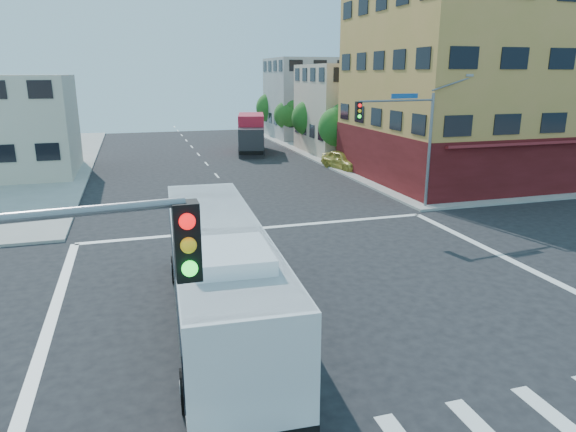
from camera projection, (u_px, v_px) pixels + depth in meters
name	position (u px, v px, depth m)	size (l,w,h in m)	color
ground	(324.00, 299.00, 19.08)	(120.00, 120.00, 0.00)	black
sidewalk_ne	(496.00, 143.00, 61.06)	(50.00, 50.00, 0.15)	gray
corner_building_ne	(482.00, 103.00, 40.10)	(18.10, 15.44, 14.00)	#C38846
building_east_near	(362.00, 109.00, 53.94)	(12.06, 10.06, 9.00)	#B7A68B
building_east_far	(317.00, 98.00, 66.72)	(12.06, 10.06, 10.00)	#9F9F9A
signal_mast_ne	(407.00, 129.00, 30.07)	(7.91, 1.13, 8.07)	slate
street_tree_a	(339.00, 124.00, 47.19)	(3.60, 3.60, 5.53)	#3C2316
street_tree_b	(310.00, 116.00, 54.52)	(3.80, 3.80, 5.79)	#3C2316
street_tree_c	(289.00, 113.00, 61.98)	(3.40, 3.40, 5.29)	#3C2316
street_tree_d	(272.00, 106.00, 69.25)	(4.00, 4.00, 6.03)	#3C2316
transit_bus	(219.00, 274.00, 16.44)	(3.46, 13.17, 3.86)	black
box_truck	(251.00, 134.00, 54.08)	(4.42, 9.06, 3.92)	#27282C
parked_car	(343.00, 160.00, 44.74)	(1.93, 4.81, 1.64)	gold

